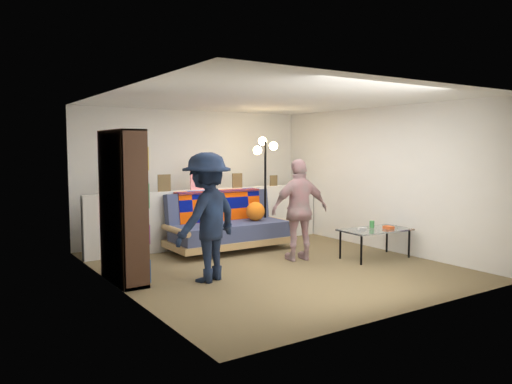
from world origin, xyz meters
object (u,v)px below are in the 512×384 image
(bookshelf, at_px, (123,212))
(person_left, at_px, (207,217))
(floor_lamp, at_px, (265,168))
(person_right, at_px, (300,210))
(futon_sofa, at_px, (228,226))
(coffee_table, at_px, (375,231))

(bookshelf, bearing_deg, person_left, -31.07)
(bookshelf, distance_m, person_left, 1.07)
(floor_lamp, bearing_deg, person_right, -102.04)
(floor_lamp, distance_m, person_right, 1.53)
(futon_sofa, relative_size, bookshelf, 1.06)
(person_left, bearing_deg, person_right, 165.53)
(floor_lamp, height_order, person_right, floor_lamp)
(floor_lamp, bearing_deg, bookshelf, -159.16)
(floor_lamp, distance_m, person_left, 2.69)
(bookshelf, xyz_separation_m, floor_lamp, (2.95, 1.12, 0.45))
(bookshelf, relative_size, coffee_table, 1.73)
(coffee_table, xyz_separation_m, person_left, (-2.81, 0.25, 0.40))
(futon_sofa, distance_m, floor_lamp, 1.27)
(bookshelf, bearing_deg, coffee_table, -12.19)
(bookshelf, distance_m, coffee_table, 3.84)
(bookshelf, height_order, coffee_table, bookshelf)
(futon_sofa, distance_m, bookshelf, 2.39)
(bookshelf, bearing_deg, futon_sofa, 24.98)
(coffee_table, height_order, person_right, person_right)
(person_left, bearing_deg, coffee_table, 150.90)
(coffee_table, bearing_deg, person_left, 174.87)
(futon_sofa, xyz_separation_m, coffee_table, (1.61, -1.79, 0.02))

